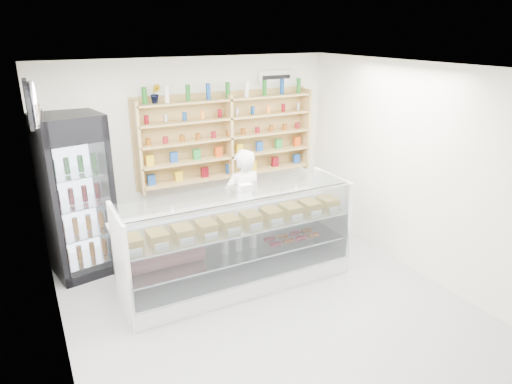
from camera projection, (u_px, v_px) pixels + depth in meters
room at (276, 203)px, 4.92m from camera, size 5.00×5.00×5.00m
display_counter at (237, 259)px, 5.93m from camera, size 2.97×0.89×1.29m
shop_worker at (243, 204)px, 6.53m from camera, size 0.61×0.41×1.62m
drinks_cooler at (77, 196)px, 6.02m from camera, size 0.91×0.89×2.18m
wall_shelving at (229, 137)px, 7.03m from camera, size 2.84×0.28×1.33m
potted_plant at (155, 94)px, 6.30m from camera, size 0.18×0.16×0.27m
security_mirror at (34, 105)px, 4.62m from camera, size 0.15×0.50×0.50m
wall_sign at (276, 77)px, 7.24m from camera, size 0.62×0.03×0.20m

